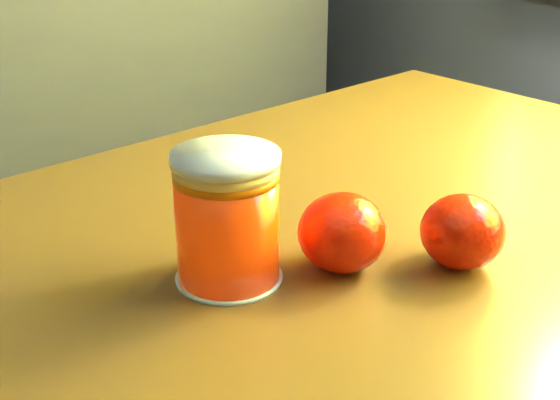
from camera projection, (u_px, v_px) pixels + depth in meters
table at (356, 346)px, 0.69m from camera, size 1.12×0.88×0.75m
juice_glass at (227, 219)px, 0.59m from camera, size 0.08×0.08×0.10m
orange_front at (342, 232)px, 0.61m from camera, size 0.08×0.08×0.06m
orange_back at (463, 232)px, 0.62m from camera, size 0.08×0.08×0.06m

